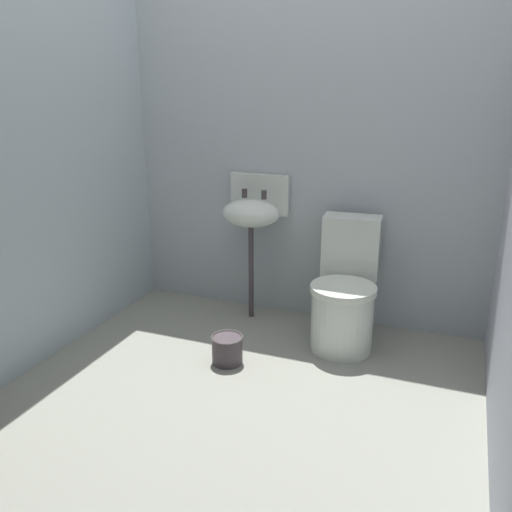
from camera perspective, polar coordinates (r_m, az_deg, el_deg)
ground_plane at (r=2.94m, az=-2.19°, el=-15.59°), size 2.86×2.78×0.08m
wall_back at (r=3.64m, az=5.51°, el=11.01°), size 2.86×0.10×2.29m
wall_left at (r=3.29m, az=-22.90°, el=8.94°), size 0.10×2.58×2.29m
toilet_near_wall at (r=3.38m, az=9.43°, el=-4.19°), size 0.43×0.62×0.78m
sink at (r=3.61m, az=-0.38°, el=4.73°), size 0.42×0.35×0.99m
bucket at (r=3.20m, az=-3.09°, el=-9.83°), size 0.20×0.20×0.17m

